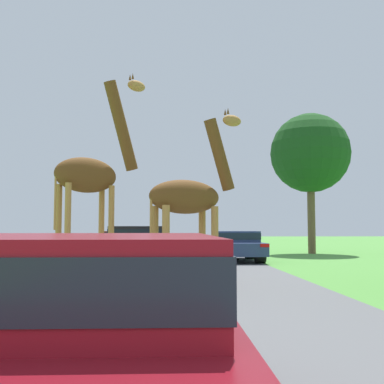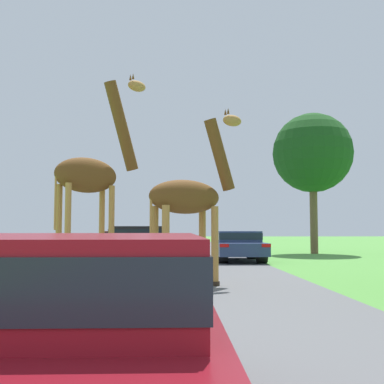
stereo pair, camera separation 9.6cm
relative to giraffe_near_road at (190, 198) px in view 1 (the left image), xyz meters
The scene contains 8 objects.
road 17.46m from the giraffe_near_road, 91.86° to the left, with size 7.45×120.00×0.00m.
giraffe_near_road is the anchor object (origin of this frame).
giraffe_companion 2.53m from the giraffe_near_road, behind, with size 2.29×1.96×5.60m.
car_lead_maroon 9.28m from the giraffe_near_road, 96.88° to the right, with size 1.92×4.74×1.37m.
car_queue_right 16.37m from the giraffe_near_road, 102.40° to the left, with size 1.76×4.69×1.23m.
car_queue_left 9.20m from the giraffe_near_road, 75.28° to the left, with size 1.97×4.45×1.27m.
car_far_ahead 4.20m from the giraffe_near_road, 112.22° to the left, with size 1.95×4.57×1.46m.
tree_right_cluster 16.58m from the giraffe_near_road, 63.36° to the left, with size 4.43×4.43×7.81m.
Camera 1 is at (0.11, 0.83, 1.41)m, focal length 45.00 mm.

